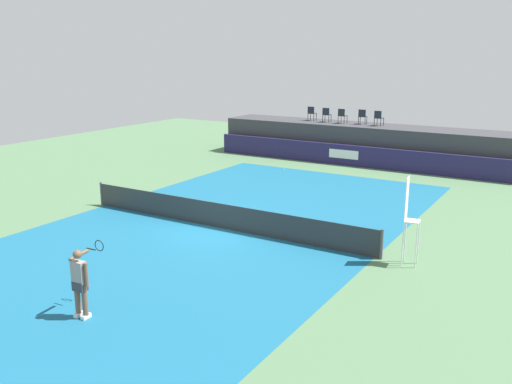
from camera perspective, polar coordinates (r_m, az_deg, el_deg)
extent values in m
plane|color=#4C704C|center=(23.10, 0.54, -1.77)|extent=(48.00, 48.00, 0.00)
cube|color=#16597A|center=(20.69, -3.70, -3.73)|extent=(12.00, 22.00, 0.00)
cube|color=#231E4C|center=(32.22, 10.12, 3.70)|extent=(18.00, 0.20, 1.20)
cube|color=white|center=(32.32, 9.06, 3.89)|extent=(1.80, 0.02, 0.50)
cube|color=#38383D|center=(33.80, 11.27, 5.00)|extent=(18.00, 2.80, 2.20)
cylinder|color=#1E232D|center=(35.35, 6.27, 7.75)|extent=(0.04, 0.04, 0.44)
cylinder|color=#1E232D|center=(35.52, 5.67, 7.79)|extent=(0.04, 0.04, 0.44)
cylinder|color=#1E232D|center=(34.99, 6.00, 7.69)|extent=(0.04, 0.04, 0.44)
cylinder|color=#1E232D|center=(35.15, 5.40, 7.73)|extent=(0.04, 0.04, 0.44)
cube|color=#1E232D|center=(35.23, 5.85, 8.12)|extent=(0.45, 0.45, 0.03)
cube|color=#1E232D|center=(35.02, 5.71, 8.45)|extent=(0.44, 0.03, 0.42)
cylinder|color=#1E232D|center=(34.67, 7.79, 7.57)|extent=(0.04, 0.04, 0.44)
cylinder|color=#1E232D|center=(34.81, 7.16, 7.62)|extent=(0.04, 0.04, 0.44)
cylinder|color=#1E232D|center=(34.30, 7.55, 7.51)|extent=(0.04, 0.04, 0.44)
cylinder|color=#1E232D|center=(34.44, 6.92, 7.56)|extent=(0.04, 0.04, 0.44)
cube|color=#1E232D|center=(34.53, 7.37, 7.95)|extent=(0.46, 0.46, 0.03)
cube|color=#1E232D|center=(34.31, 7.25, 8.29)|extent=(0.44, 0.05, 0.42)
cylinder|color=#1E232D|center=(34.19, 9.42, 7.42)|extent=(0.04, 0.04, 0.44)
cylinder|color=#1E232D|center=(34.36, 8.81, 7.48)|extent=(0.04, 0.04, 0.44)
cylinder|color=#1E232D|center=(33.82, 9.13, 7.36)|extent=(0.04, 0.04, 0.44)
cylinder|color=#1E232D|center=(34.00, 8.51, 7.42)|extent=(0.04, 0.04, 0.44)
cube|color=#1E232D|center=(34.07, 8.98, 7.81)|extent=(0.47, 0.47, 0.03)
cube|color=#1E232D|center=(33.86, 8.84, 8.16)|extent=(0.44, 0.05, 0.42)
cylinder|color=#1E232D|center=(34.02, 11.41, 7.30)|extent=(0.04, 0.04, 0.44)
cylinder|color=#1E232D|center=(34.12, 10.75, 7.35)|extent=(0.04, 0.04, 0.44)
cylinder|color=#1E232D|center=(33.63, 11.24, 7.23)|extent=(0.04, 0.04, 0.44)
cylinder|color=#1E232D|center=(33.74, 10.57, 7.28)|extent=(0.04, 0.04, 0.44)
cube|color=#1E232D|center=(33.85, 11.01, 7.69)|extent=(0.48, 0.48, 0.03)
cube|color=#1E232D|center=(33.63, 10.94, 8.03)|extent=(0.44, 0.07, 0.42)
cylinder|color=#1E232D|center=(33.42, 13.08, 7.09)|extent=(0.04, 0.04, 0.44)
cylinder|color=#1E232D|center=(33.58, 12.44, 7.16)|extent=(0.04, 0.04, 0.44)
cylinder|color=#1E232D|center=(33.05, 12.80, 7.03)|extent=(0.04, 0.04, 0.44)
cylinder|color=#1E232D|center=(33.21, 12.16, 7.10)|extent=(0.04, 0.04, 0.44)
cube|color=#1E232D|center=(33.29, 12.64, 7.50)|extent=(0.48, 0.48, 0.03)
cube|color=#1E232D|center=(33.07, 12.52, 7.85)|extent=(0.44, 0.06, 0.42)
cylinder|color=white|center=(17.38, 16.27, -5.41)|extent=(0.04, 0.04, 1.40)
cylinder|color=white|center=(17.75, 16.48, -5.01)|extent=(0.04, 0.04, 1.40)
cylinder|color=white|center=(17.43, 14.96, -5.26)|extent=(0.04, 0.04, 1.40)
cylinder|color=white|center=(17.81, 15.19, -4.86)|extent=(0.04, 0.04, 1.40)
cube|color=white|center=(17.37, 15.88, -2.91)|extent=(0.49, 0.49, 0.03)
cube|color=white|center=(17.22, 15.35, -0.67)|extent=(0.07, 0.44, 1.33)
cube|color=#2D2D2D|center=(20.55, -3.72, -2.47)|extent=(12.40, 0.02, 0.95)
cylinder|color=#4C4C51|center=(24.50, -15.72, -0.17)|extent=(0.10, 0.10, 1.00)
cylinder|color=#4C4C51|center=(17.89, 12.89, -5.30)|extent=(0.10, 0.10, 1.00)
cube|color=white|center=(14.55, -17.20, -12.21)|extent=(0.13, 0.27, 0.10)
cylinder|color=brown|center=(14.36, -17.34, -10.57)|extent=(0.14, 0.14, 0.82)
cube|color=white|center=(14.71, -17.88, -11.97)|extent=(0.13, 0.27, 0.10)
cylinder|color=brown|center=(14.52, -18.02, -10.34)|extent=(0.14, 0.14, 0.82)
cube|color=#333338|center=(14.30, -17.78, -9.25)|extent=(0.35, 0.24, 0.24)
cube|color=gray|center=(14.17, -17.89, -7.91)|extent=(0.37, 0.22, 0.56)
sphere|color=brown|center=(14.01, -18.03, -6.16)|extent=(0.22, 0.22, 0.22)
cylinder|color=brown|center=(14.01, -17.19, -8.19)|extent=(0.09, 0.09, 0.60)
cylinder|color=brown|center=(14.40, -17.89, -6.25)|extent=(0.12, 0.61, 0.14)
cylinder|color=black|center=(14.66, -16.72, -5.68)|extent=(0.30, 0.05, 0.03)
torus|color=black|center=(14.86, -15.94, -5.37)|extent=(0.30, 0.04, 0.30)
sphere|color=#D8EA33|center=(30.73, 2.90, 2.33)|extent=(0.07, 0.07, 0.07)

